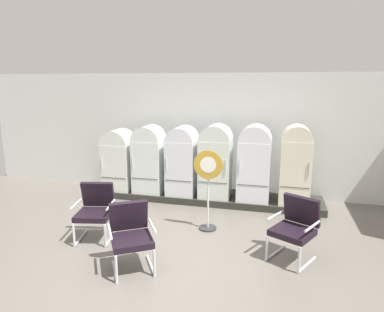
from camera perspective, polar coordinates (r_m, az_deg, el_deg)
The scene contains 13 objects.
ground at distance 5.19m, azimuth -5.93°, elevation -18.54°, with size 12.00×10.00×0.05m, color #676159.
back_wall at distance 8.08m, azimuth 2.70°, elevation 3.82°, with size 11.76×0.12×2.85m.
display_plinth at distance 7.80m, azimuth 1.67°, elevation -6.82°, with size 5.31×0.95×0.15m, color #2B2C25.
refrigerator_0 at distance 8.10m, azimuth -12.29°, elevation -0.33°, with size 0.66×0.64×1.42m.
refrigerator_1 at distance 7.77m, azimuth -7.28°, elevation -0.20°, with size 0.66×0.62×1.53m.
refrigerator_2 at distance 7.57m, azimuth -1.66°, elevation -0.41°, with size 0.64×0.70×1.54m.
refrigerator_3 at distance 7.37m, azimuth 4.01°, elevation -0.51°, with size 0.67×0.65×1.61m.
refrigerator_4 at distance 7.29m, azimuth 10.49°, elevation -0.78°, with size 0.68×0.69×1.62m.
refrigerator_5 at distance 7.26m, azimuth 17.09°, elevation -1.03°, with size 0.61×0.63×1.65m.
armchair_left at distance 6.06m, azimuth -16.02°, elevation -8.48°, with size 0.71×0.75×0.95m.
armchair_right at distance 5.41m, azimuth 17.08°, elevation -11.13°, with size 0.80×0.83×0.95m.
armchair_center at distance 5.02m, azimuth -10.30°, elevation -12.62°, with size 0.82×0.84×0.95m.
sign_stand at distance 6.06m, azimuth 2.72°, elevation -5.55°, with size 0.52×0.32×1.48m.
Camera 1 is at (1.57, -4.17, 2.64)m, focal length 31.56 mm.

